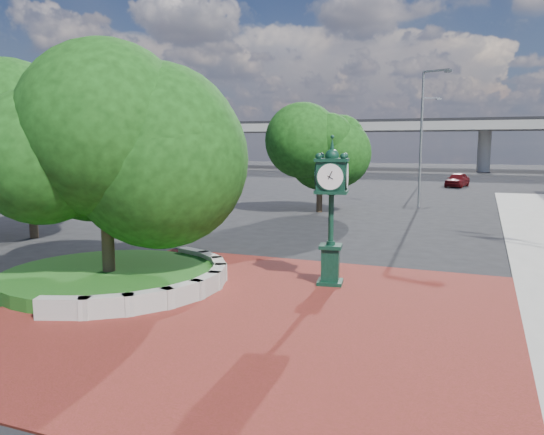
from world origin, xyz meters
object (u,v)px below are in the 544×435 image
Objects in this scene: parked_car at (457,180)px; street_lamp_near at (425,128)px; street_lamp_far at (423,135)px; post_clock at (331,205)px.

street_lamp_near is at bearing -82.78° from parked_car.
street_lamp_far is at bearing 96.25° from street_lamp_near.
parked_car is 18.42m from street_lamp_near.
post_clock is 38.29m from parked_car.
street_lamp_near reaches higher than post_clock.
street_lamp_far reaches higher than post_clock.
parked_car is (1.76, 38.22, -1.65)m from post_clock.
post_clock is at bearing -87.69° from street_lamp_far.
post_clock is 38.32m from street_lamp_far.
street_lamp_far is at bearing 92.31° from post_clock.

